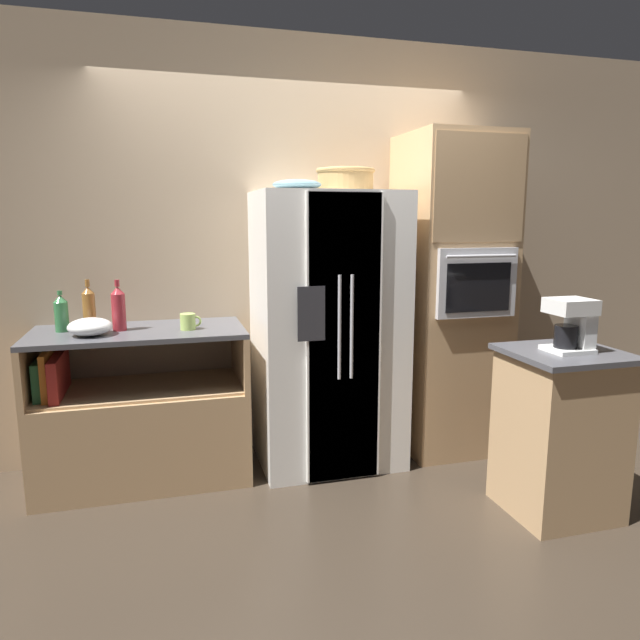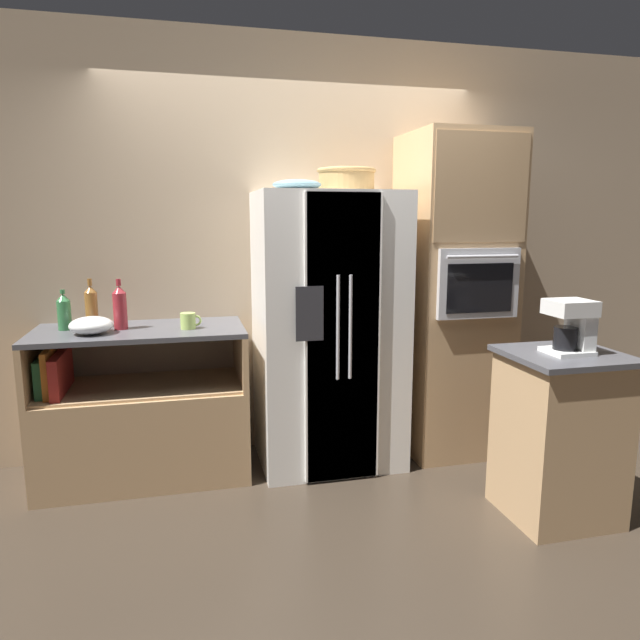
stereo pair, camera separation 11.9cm
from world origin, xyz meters
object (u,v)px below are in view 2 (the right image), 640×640
at_px(refrigerator, 329,331).
at_px(bottle_wide, 91,306).
at_px(coffee_maker, 573,325).
at_px(bottle_tall, 64,312).
at_px(bottle_short, 120,307).
at_px(fruit_bowl, 297,185).
at_px(mixing_bowl, 91,325).
at_px(wicker_basket, 346,179).
at_px(mug, 189,321).
at_px(wall_oven, 453,296).

height_order(refrigerator, bottle_wide, refrigerator).
height_order(bottle_wide, coffee_maker, bottle_wide).
bearing_deg(bottle_tall, bottle_short, -9.72).
relative_size(refrigerator, bottle_short, 5.82).
xyz_separation_m(fruit_bowl, bottle_short, (-1.07, 0.11, -0.72)).
height_order(mixing_bowl, coffee_maker, coffee_maker).
xyz_separation_m(wicker_basket, bottle_short, (-1.41, 0.00, -0.77)).
bearing_deg(refrigerator, coffee_maker, -44.40).
xyz_separation_m(wicker_basket, bottle_tall, (-1.74, 0.06, -0.79)).
distance_m(mug, mixing_bowl, 0.55).
height_order(refrigerator, wicker_basket, wicker_basket).
xyz_separation_m(refrigerator, mixing_bowl, (-1.44, -0.06, 0.11)).
distance_m(bottle_wide, mixing_bowl, 0.21).
xyz_separation_m(wall_oven, bottle_wide, (-2.34, 0.11, -0.00)).
bearing_deg(mixing_bowl, bottle_tall, 136.25).
bearing_deg(refrigerator, mug, -177.79).
distance_m(bottle_tall, bottle_short, 0.33).
height_order(refrigerator, mug, refrigerator).
bearing_deg(bottle_tall, mug, -10.97).
relative_size(refrigerator, mug, 14.04).
distance_m(wall_oven, mug, 1.77).
height_order(fruit_bowl, mug, fruit_bowl).
height_order(wall_oven, bottle_wide, wall_oven).
relative_size(wicker_basket, bottle_short, 1.23).
bearing_deg(mug, wall_oven, 1.82).
bearing_deg(fruit_bowl, mixing_bowl, 179.75).
bearing_deg(wall_oven, wicker_basket, 177.97).
bearing_deg(fruit_bowl, bottle_short, 173.89).
bearing_deg(wicker_basket, mug, -175.31).
bearing_deg(bottle_tall, wicker_basket, -1.88).
height_order(bottle_short, bottle_wide, bottle_short).
relative_size(mug, coffee_maker, 0.45).
bearing_deg(mixing_bowl, refrigerator, 2.34).
distance_m(bottle_wide, coffee_maker, 2.75).
bearing_deg(mixing_bowl, bottle_short, 35.55).
bearing_deg(bottle_tall, coffee_maker, -23.01).
height_order(fruit_bowl, coffee_maker, fruit_bowl).
bearing_deg(wicker_basket, fruit_bowl, -161.78).
bearing_deg(refrigerator, fruit_bowl, -163.46).
distance_m(fruit_bowl, mug, 1.05).
bearing_deg(coffee_maker, fruit_bowl, 142.75).
height_order(wall_oven, bottle_tall, wall_oven).
relative_size(wicker_basket, mug, 2.96).
bearing_deg(mug, bottle_short, 168.02).
bearing_deg(wall_oven, bottle_tall, 178.07).
height_order(bottle_tall, mug, bottle_tall).
bearing_deg(refrigerator, bottle_tall, 176.23).
xyz_separation_m(refrigerator, coffee_maker, (1.04, -1.02, 0.18)).
relative_size(bottle_wide, coffee_maker, 1.07).
xyz_separation_m(fruit_bowl, bottle_wide, (-1.24, 0.20, -0.73)).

